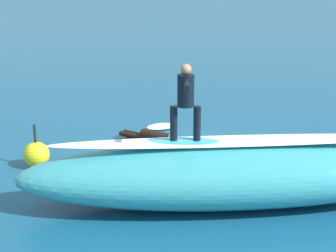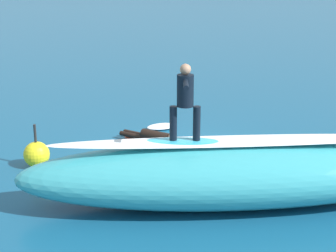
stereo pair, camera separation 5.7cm
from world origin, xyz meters
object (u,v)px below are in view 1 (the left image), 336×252
surfboard_riding (185,142)px  surfer_riding (186,96)px  surfboard_paddling (155,143)px  surfer_paddling (151,136)px  buoy_marker (36,154)px

surfboard_riding → surfer_riding: (-0.00, -0.00, 0.96)m
surfboard_riding → surfboard_paddling: surfboard_riding is taller
surfboard_paddling → surfer_paddling: bearing=180.0°
surfer_riding → surfboard_paddling: bearing=-79.5°
surfboard_paddling → surfer_riding: bearing=-47.2°
surfer_paddling → surfer_riding: bearing=-45.8°
surfboard_paddling → surfer_paddling: size_ratio=1.41×
surfboard_riding → buoy_marker: bearing=-31.3°
buoy_marker → surfboard_paddling: bearing=-168.6°
surfer_paddling → surfboard_riding: bearing=-45.8°
surfboard_riding → surfer_paddling: (-0.50, -4.04, -1.18)m
surfer_riding → surfer_paddling: (-0.50, -4.04, -2.14)m
buoy_marker → surfer_riding: bearing=129.7°
surfer_riding → buoy_marker: size_ratio=1.42×
surfboard_riding → surfboard_paddling: bearing=-79.5°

